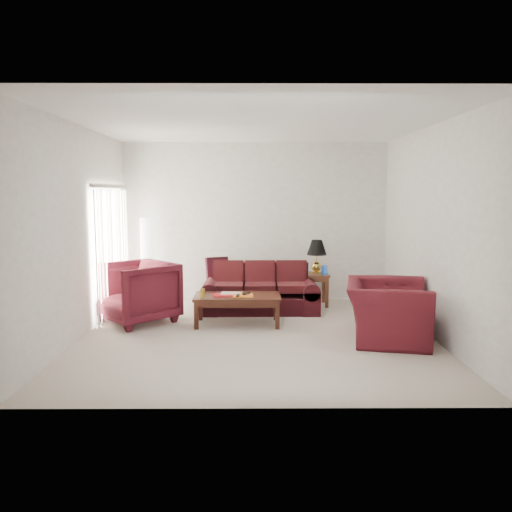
{
  "coord_description": "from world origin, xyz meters",
  "views": [
    {
      "loc": [
        -0.05,
        -7.04,
        2.03
      ],
      "look_at": [
        0.0,
        0.85,
        1.05
      ],
      "focal_mm": 35.0,
      "sensor_mm": 36.0,
      "label": 1
    }
  ],
  "objects": [
    {
      "name": "throw_pillow",
      "position": [
        -0.71,
        2.07,
        0.67
      ],
      "size": [
        0.46,
        0.34,
        0.43
      ],
      "primitive_type": "cube",
      "rotation": [
        -0.21,
        0.0,
        0.37
      ],
      "color": "black",
      "rests_on": "sofa"
    },
    {
      "name": "armchair_right",
      "position": [
        1.82,
        -0.26,
        0.41
      ],
      "size": [
        1.34,
        1.47,
        0.82
      ],
      "primitive_type": "imported",
      "rotation": [
        0.0,
        0.0,
        1.36
      ],
      "color": "#471018",
      "rests_on": "ground"
    },
    {
      "name": "table_lamp",
      "position": [
        1.12,
        2.01,
        0.89
      ],
      "size": [
        0.46,
        0.46,
        0.61
      ],
      "primitive_type": null,
      "rotation": [
        0.0,
        0.0,
        -0.3
      ],
      "color": "gold",
      "rests_on": "end_table"
    },
    {
      "name": "blinds",
      "position": [
        -2.42,
        1.3,
        1.08
      ],
      "size": [
        0.1,
        2.0,
        2.16
      ],
      "primitive_type": "cube",
      "color": "silver",
      "rests_on": "ground"
    },
    {
      "name": "sofa",
      "position": [
        0.07,
        1.45,
        0.41
      ],
      "size": [
        2.07,
        1.02,
        0.82
      ],
      "primitive_type": null,
      "rotation": [
        0.0,
        0.0,
        0.08
      ],
      "color": "black",
      "rests_on": "ground"
    },
    {
      "name": "remote_b",
      "position": [
        -0.15,
        0.58,
        0.49
      ],
      "size": [
        0.12,
        0.16,
        0.02
      ],
      "primitive_type": "cube",
      "rotation": [
        0.0,
        0.0,
        -0.56
      ],
      "color": "black",
      "rests_on": "coffee_table"
    },
    {
      "name": "remote_a",
      "position": [
        -0.28,
        0.46,
        0.49
      ],
      "size": [
        0.06,
        0.16,
        0.02
      ],
      "primitive_type": "cube",
      "rotation": [
        0.0,
        0.0,
        -0.08
      ],
      "color": "black",
      "rests_on": "coffee_table"
    },
    {
      "name": "magazine_orange",
      "position": [
        -0.2,
        0.51,
        0.48
      ],
      "size": [
        0.32,
        0.25,
        0.02
      ],
      "primitive_type": "cube",
      "rotation": [
        0.0,
        0.0,
        0.04
      ],
      "color": "orange",
      "rests_on": "coffee_table"
    },
    {
      "name": "clock",
      "position": [
        0.89,
        1.82,
        0.65
      ],
      "size": [
        0.14,
        0.07,
        0.13
      ],
      "primitive_type": "cube",
      "rotation": [
        0.0,
        0.0,
        -0.19
      ],
      "color": "#B7B7BB",
      "rests_on": "end_table"
    },
    {
      "name": "magazine_red",
      "position": [
        -0.52,
        0.55,
        0.48
      ],
      "size": [
        0.35,
        0.3,
        0.02
      ],
      "primitive_type": "cube",
      "rotation": [
        0.0,
        0.0,
        0.24
      ],
      "color": "red",
      "rests_on": "coffee_table"
    },
    {
      "name": "blue_canister",
      "position": [
        1.23,
        1.82,
        0.67
      ],
      "size": [
        0.12,
        0.12,
        0.17
      ],
      "primitive_type": "cylinder",
      "rotation": [
        0.0,
        0.0,
        0.18
      ],
      "color": "blue",
      "rests_on": "end_table"
    },
    {
      "name": "magazine_white",
      "position": [
        -0.4,
        0.67,
        0.48
      ],
      "size": [
        0.34,
        0.27,
        0.02
      ],
      "primitive_type": "cube",
      "rotation": [
        0.0,
        0.0,
        -0.13
      ],
      "color": "beige",
      "rests_on": "coffee_table"
    },
    {
      "name": "floor_lamp",
      "position": [
        -1.98,
        1.99,
        0.81
      ],
      "size": [
        0.3,
        0.3,
        1.62
      ],
      "primitive_type": null,
      "rotation": [
        0.0,
        0.0,
        0.13
      ],
      "color": "white",
      "rests_on": "ground"
    },
    {
      "name": "armchair_left",
      "position": [
        -1.89,
        0.73,
        0.49
      ],
      "size": [
        1.49,
        1.49,
        0.97
      ],
      "primitive_type": "imported",
      "rotation": [
        0.0,
        0.0,
        -0.82
      ],
      "color": "#430F19",
      "rests_on": "ground"
    },
    {
      "name": "coffee_table",
      "position": [
        -0.29,
        0.59,
        0.23
      ],
      "size": [
        1.46,
        0.98,
        0.47
      ],
      "primitive_type": null,
      "rotation": [
        0.0,
        0.0,
        -0.25
      ],
      "color": "black",
      "rests_on": "ground"
    },
    {
      "name": "end_table",
      "position": [
        1.06,
        1.97,
        0.29
      ],
      "size": [
        0.58,
        0.58,
        0.59
      ],
      "primitive_type": null,
      "rotation": [
        0.0,
        0.0,
        -0.07
      ],
      "color": "#5A2A1F",
      "rests_on": "ground"
    },
    {
      "name": "yellow_glass",
      "position": [
        -0.82,
        0.45,
        0.53
      ],
      "size": [
        0.09,
        0.09,
        0.13
      ],
      "primitive_type": "cylinder",
      "rotation": [
        0.0,
        0.0,
        0.21
      ],
      "color": "gold",
      "rests_on": "coffee_table"
    },
    {
      "name": "floor",
      "position": [
        0.0,
        0.0,
        0.0
      ],
      "size": [
        5.0,
        5.0,
        0.0
      ],
      "primitive_type": "plane",
      "color": "beige",
      "rests_on": "ground"
    },
    {
      "name": "picture_frame",
      "position": [
        0.9,
        2.13,
        0.66
      ],
      "size": [
        0.14,
        0.17,
        0.05
      ],
      "primitive_type": "cube",
      "rotation": [
        1.36,
        0.0,
        -0.13
      ],
      "color": "silver",
      "rests_on": "end_table"
    }
  ]
}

